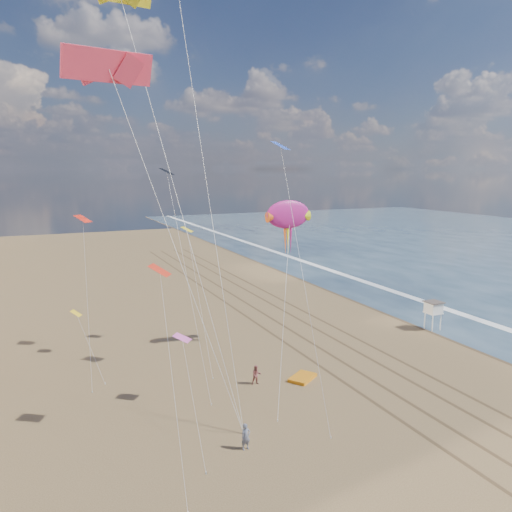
{
  "coord_description": "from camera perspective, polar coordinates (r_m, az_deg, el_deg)",
  "views": [
    {
      "loc": [
        -23.92,
        -15.62,
        17.46
      ],
      "look_at": [
        -5.12,
        26.0,
        9.5
      ],
      "focal_mm": 35.0,
      "sensor_mm": 36.0,
      "label": 1
    }
  ],
  "objects": [
    {
      "name": "small_kites",
      "position": [
        41.81,
        -9.97,
        2.89
      ],
      "size": [
        17.12,
        19.17,
        15.95
      ],
      "color": "#EE5CBB",
      "rests_on": "ground"
    },
    {
      "name": "tracks",
      "position": [
        55.55,
        5.59,
        -8.47
      ],
      "size": [
        7.68,
        120.0,
        0.01
      ],
      "color": "brown",
      "rests_on": "ground"
    },
    {
      "name": "show_kite",
      "position": [
        47.96,
        3.7,
        4.71
      ],
      "size": [
        6.13,
        7.13,
        19.55
      ],
      "color": "#AB1A79",
      "rests_on": "ground"
    },
    {
      "name": "foam",
      "position": [
        74.96,
        15.55,
        -3.95
      ],
      "size": [
        260.0,
        260.0,
        0.0
      ],
      "primitive_type": "plane",
      "color": "white",
      "rests_on": "ground"
    },
    {
      "name": "kite_flyer_a",
      "position": [
        33.38,
        -1.18,
        -19.95
      ],
      "size": [
        0.66,
        0.48,
        1.71
      ],
      "primitive_type": "imported",
      "rotation": [
        0.0,
        0.0,
        0.11
      ],
      "color": "slate",
      "rests_on": "ground"
    },
    {
      "name": "lifeguard_stand",
      "position": [
        58.37,
        19.62,
        -5.61
      ],
      "size": [
        1.75,
        1.75,
        3.16
      ],
      "color": "silver",
      "rests_on": "ground"
    },
    {
      "name": "grounded_kite",
      "position": [
        43.4,
        5.33,
        -13.68
      ],
      "size": [
        2.9,
        2.66,
        0.28
      ],
      "primitive_type": "cube",
      "rotation": [
        0.0,
        0.0,
        0.59
      ],
      "color": "orange",
      "rests_on": "ground"
    },
    {
      "name": "parafoils",
      "position": [
        40.31,
        -13.32,
        26.59
      ],
      "size": [
        12.03,
        10.16,
        11.05
      ],
      "color": "black",
      "rests_on": "ground"
    },
    {
      "name": "kite_flyer_b",
      "position": [
        42.03,
        0.05,
        -13.43
      ],
      "size": [
        0.88,
        0.73,
        1.64
      ],
      "primitive_type": "imported",
      "rotation": [
        0.0,
        0.0,
        -0.15
      ],
      "color": "#8F4848",
      "rests_on": "ground"
    },
    {
      "name": "wet_sand",
      "position": [
        72.39,
        12.99,
        -4.32
      ],
      "size": [
        260.0,
        260.0,
        0.0
      ],
      "primitive_type": "plane",
      "color": "#42301E",
      "rests_on": "ground"
    }
  ]
}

